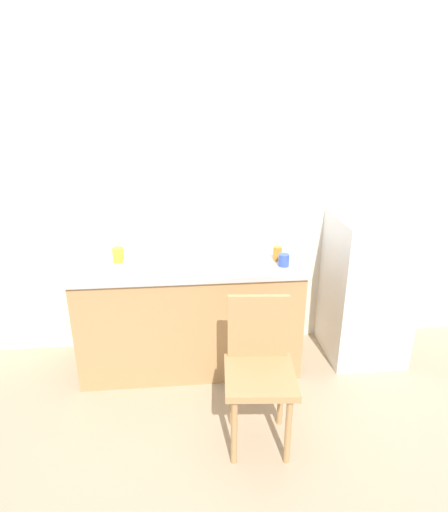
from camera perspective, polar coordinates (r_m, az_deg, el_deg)
ground_plane at (r=2.95m, az=4.91°, el=-20.74°), size 8.00×8.00×0.00m
back_wall at (r=3.25m, az=2.53°, el=10.10°), size 4.80×0.10×2.70m
cabinet_base at (r=3.21m, az=-4.57°, el=-8.08°), size 1.59×0.60×0.81m
countertop at (r=3.03m, az=-4.80°, el=-1.06°), size 1.63×0.64×0.04m
faucet at (r=3.22m, az=-8.10°, el=3.23°), size 0.02×0.02×0.29m
refrigerator at (r=3.44m, az=18.72°, el=-4.16°), size 0.56×0.58×1.13m
chair at (r=2.51m, az=4.79°, el=-14.65°), size 0.43×0.43×0.89m
dish_tray at (r=2.96m, az=-10.78°, el=-1.01°), size 0.28×0.20×0.05m
cup_blue at (r=2.95m, az=8.12°, el=-0.54°), size 0.08×0.08×0.09m
cup_orange at (r=3.05m, az=7.26°, el=0.35°), size 0.06×0.06×0.10m
cup_yellow at (r=3.08m, az=-14.16°, el=0.15°), size 0.08×0.08×0.10m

